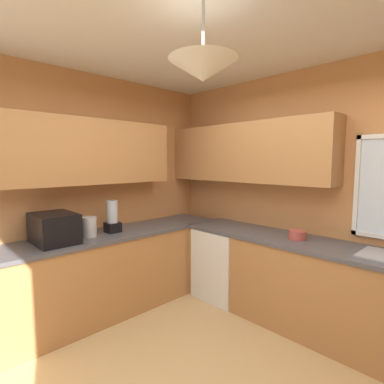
# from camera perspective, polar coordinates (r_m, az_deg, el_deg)

# --- Properties ---
(room_shell) EXTENTS (4.01, 3.64, 2.75)m
(room_shell) POSITION_cam_1_polar(r_m,az_deg,el_deg) (2.55, 3.93, 8.05)
(room_shell) COLOR #C6844C
(room_shell) RESTS_ON ground_plane
(counter_run_left) EXTENTS (0.65, 3.25, 0.90)m
(counter_run_left) POSITION_cam_1_polar(r_m,az_deg,el_deg) (3.51, -18.37, -15.15)
(counter_run_left) COLOR #AD7542
(counter_run_left) RESTS_ON ground_plane
(counter_run_back) EXTENTS (3.10, 0.65, 0.90)m
(counter_run_back) POSITION_cam_1_polar(r_m,az_deg,el_deg) (3.30, 23.39, -16.74)
(counter_run_back) COLOR #AD7542
(counter_run_back) RESTS_ON ground_plane
(dishwasher) EXTENTS (0.60, 0.60, 0.86)m
(dishwasher) POSITION_cam_1_polar(r_m,az_deg,el_deg) (3.86, 6.27, -13.33)
(dishwasher) COLOR white
(dishwasher) RESTS_ON ground_plane
(microwave) EXTENTS (0.48, 0.36, 0.29)m
(microwave) POSITION_cam_1_polar(r_m,az_deg,el_deg) (3.21, -24.94, -6.32)
(microwave) COLOR black
(microwave) RESTS_ON counter_run_left
(kettle) EXTENTS (0.14, 0.14, 0.21)m
(kettle) POSITION_cam_1_polar(r_m,az_deg,el_deg) (3.33, -19.04, -6.35)
(kettle) COLOR #B7B7BC
(kettle) RESTS_ON counter_run_left
(bowl) EXTENTS (0.17, 0.17, 0.09)m
(bowl) POSITION_cam_1_polar(r_m,az_deg,el_deg) (3.25, 19.56, -7.76)
(bowl) COLOR #B74C42
(bowl) RESTS_ON counter_run_back
(blender_appliance) EXTENTS (0.15, 0.15, 0.36)m
(blender_appliance) POSITION_cam_1_polar(r_m,az_deg,el_deg) (3.46, -15.01, -4.84)
(blender_appliance) COLOR black
(blender_appliance) RESTS_ON counter_run_left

